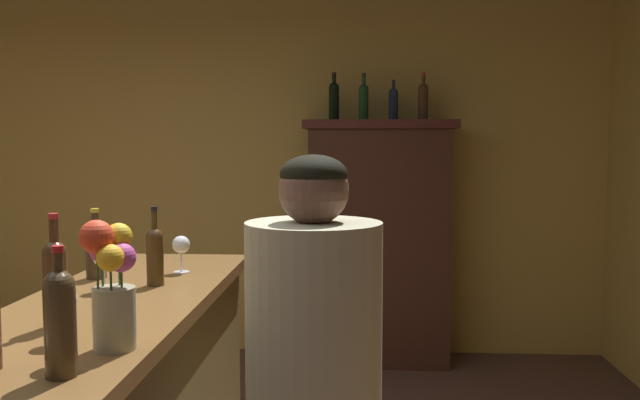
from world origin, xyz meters
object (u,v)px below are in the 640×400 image
Objects in this scene: wine_bottle_malbec at (155,253)px; flower_arrangement at (111,281)px; wine_bottle_riesling at (96,247)px; wine_glass_rear at (63,301)px; display_bottle_center at (393,103)px; wine_bottle_rose at (55,278)px; display_cabinet at (379,238)px; wine_glass_front at (104,260)px; display_bottle_left at (334,99)px; wine_glass_spare at (181,246)px; display_bottle_midright at (423,100)px; wine_bottle_syrah at (60,318)px; display_bottle_midleft at (364,100)px.

flower_arrangement is (0.13, -0.78, 0.06)m from wine_bottle_malbec.
wine_glass_rear is (0.26, -0.85, -0.01)m from wine_bottle_riesling.
wine_bottle_malbec is 1.08× the size of display_bottle_center.
wine_bottle_rose is at bearing -76.67° from wine_bottle_riesling.
display_bottle_center reaches higher than wine_glass_rear.
display_cabinet reaches higher than wine_glass_front.
wine_bottle_malbec is 0.90× the size of display_bottle_left.
wine_bottle_riesling is at bearing 156.70° from wine_bottle_malbec.
display_cabinet reaches higher than wine_glass_spare.
display_bottle_midright is at bearing 59.31° from wine_glass_front.
display_bottle_midright is (1.34, 2.80, 0.71)m from wine_bottle_rose.
wine_bottle_rose is 0.45m from wine_bottle_syrah.
display_bottle_center is at bearing 63.23° from wine_glass_front.
display_bottle_center is at bearing -0.00° from display_bottle_left.
display_bottle_midleft is (0.96, 2.32, 0.74)m from wine_glass_front.
display_bottle_left is at bearing 75.70° from wine_bottle_rose.
display_bottle_midright is at bearing 67.07° from wine_glass_rear.
wine_glass_front is at bearing -117.00° from wine_glass_spare.
display_bottle_left is at bearing 180.00° from display_bottle_center.
wine_glass_spare is 1.04m from flower_arrangement.
wine_bottle_syrah is 0.89× the size of flower_arrangement.
wine_bottle_malbec reaches higher than wine_glass_rear.
wine_bottle_syrah is 0.21m from flower_arrangement.
display_bottle_midleft is at bearing 69.93° from wine_bottle_malbec.
wine_bottle_rose is at bearing -108.23° from display_bottle_midleft.
flower_arrangement is at bearing 78.11° from wine_bottle_syrah.
wine_bottle_riesling is at bearing -112.77° from display_bottle_left.
wine_bottle_rose is 0.98× the size of flower_arrangement.
wine_glass_spare is (0.05, 0.99, -0.00)m from wine_glass_rear.
display_bottle_midleft reaches higher than wine_bottle_riesling.
wine_glass_front is at bearing 95.22° from wine_bottle_rose.
wine_bottle_riesling is at bearing -121.74° from display_bottle_center.
display_bottle_midright reaches higher than wine_bottle_rose.
flower_arrangement is 1.22× the size of display_bottle_center.
wine_glass_front reaches higher than wine_glass_rear.
display_cabinet is 2.43m from wine_bottle_riesling.
display_bottle_left reaches higher than wine_glass_rear.
flower_arrangement reaches higher than wine_glass_rear.
wine_bottle_rose is at bearing -111.99° from display_bottle_center.
wine_glass_rear is 3.10m from display_bottle_left.
display_bottle_midleft is (0.92, 2.80, 0.71)m from wine_bottle_rose.
display_bottle_center is (1.02, 2.21, 0.71)m from wine_bottle_malbec.
display_cabinet is 1.03m from display_bottle_left.
display_bottle_midright reaches higher than wine_bottle_syrah.
wine_glass_spare is 2.23m from display_bottle_midleft.
wine_glass_rear is at bearing -91.74° from wine_bottle_malbec.
wine_glass_front is 2.55m from display_bottle_left.
wine_bottle_malbec is 1.94× the size of wine_glass_spare.
flower_arrangement is (0.15, -0.05, 0.07)m from wine_glass_rear.
display_bottle_left is at bearing 180.00° from display_bottle_midright.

